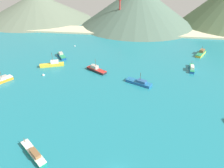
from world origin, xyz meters
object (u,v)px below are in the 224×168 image
(fishing_boat_7, at_px, (96,69))
(fishing_boat_11, at_px, (192,68))
(fishing_boat_2, at_px, (2,80))
(buoy_0, at_px, (43,75))
(fishing_boat_9, at_px, (34,153))
(radio_tower, at_px, (120,12))
(fishing_boat_0, at_px, (139,82))
(fishing_boat_1, at_px, (53,64))
(fishing_boat_6, at_px, (201,53))
(fishing_boat_10, at_px, (62,56))
(buoy_1, at_px, (75,46))

(fishing_boat_7, relative_size, fishing_boat_11, 1.04)
(fishing_boat_2, distance_m, buoy_0, 16.27)
(fishing_boat_9, distance_m, radio_tower, 121.79)
(fishing_boat_0, relative_size, fishing_boat_1, 0.99)
(fishing_boat_7, height_order, fishing_boat_11, fishing_boat_7)
(fishing_boat_6, xyz_separation_m, fishing_boat_7, (-51.78, -27.99, -0.04))
(fishing_boat_9, distance_m, fishing_boat_11, 74.22)
(fishing_boat_6, bearing_deg, fishing_boat_0, -130.99)
(fishing_boat_0, relative_size, fishing_boat_11, 1.13)
(fishing_boat_6, distance_m, fishing_boat_11, 22.38)
(fishing_boat_2, bearing_deg, fishing_boat_0, 6.33)
(fishing_boat_2, xyz_separation_m, fishing_boat_7, (35.96, 15.28, 0.05))
(fishing_boat_1, relative_size, buoy_0, 10.34)
(fishing_boat_6, height_order, fishing_boat_9, fishing_boat_6)
(fishing_boat_2, bearing_deg, fishing_boat_6, 26.25)
(fishing_boat_11, bearing_deg, radio_tower, 121.92)
(fishing_boat_0, xyz_separation_m, buoy_0, (-41.22, 1.63, -0.52))
(fishing_boat_11, relative_size, radio_tower, 0.37)
(fishing_boat_10, height_order, radio_tower, radio_tower)
(buoy_0, bearing_deg, fishing_boat_10, 89.28)
(fishing_boat_6, distance_m, fishing_boat_7, 58.86)
(fishing_boat_1, distance_m, fishing_boat_9, 53.88)
(fishing_boat_0, height_order, buoy_0, fishing_boat_0)
(fishing_boat_0, bearing_deg, fishing_boat_9, -121.84)
(fishing_boat_6, relative_size, fishing_boat_10, 1.19)
(fishing_boat_2, height_order, fishing_boat_9, fishing_boat_2)
(fishing_boat_6, relative_size, fishing_boat_9, 1.18)
(fishing_boat_1, distance_m, radio_tower, 74.67)
(fishing_boat_10, height_order, buoy_0, fishing_boat_10)
(radio_tower, bearing_deg, fishing_boat_7, -92.27)
(fishing_boat_0, bearing_deg, fishing_boat_10, 150.44)
(fishing_boat_2, relative_size, fishing_boat_10, 0.97)
(fishing_boat_2, distance_m, fishing_boat_9, 45.61)
(fishing_boat_2, xyz_separation_m, fishing_boat_9, (30.72, -33.71, -0.10))
(fishing_boat_9, bearing_deg, fishing_boat_0, 58.16)
(fishing_boat_11, xyz_separation_m, radio_tower, (-40.17, 64.49, 12.47))
(fishing_boat_0, height_order, fishing_boat_1, fishing_boat_1)
(fishing_boat_10, bearing_deg, fishing_boat_1, -90.39)
(fishing_boat_0, distance_m, fishing_boat_1, 42.60)
(fishing_boat_0, bearing_deg, fishing_boat_11, 35.09)
(buoy_1, relative_size, radio_tower, 0.03)
(fishing_boat_0, distance_m, fishing_boat_6, 49.17)
(buoy_1, bearing_deg, buoy_0, -92.77)
(fishing_boat_9, height_order, buoy_1, fishing_boat_9)
(fishing_boat_0, distance_m, buoy_1, 56.85)
(fishing_boat_2, distance_m, fishing_boat_10, 32.78)
(fishing_boat_2, distance_m, fishing_boat_6, 97.83)
(fishing_boat_1, height_order, fishing_boat_9, fishing_boat_1)
(fishing_boat_11, bearing_deg, buoy_0, -167.05)
(fishing_boat_7, bearing_deg, fishing_boat_10, 146.65)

